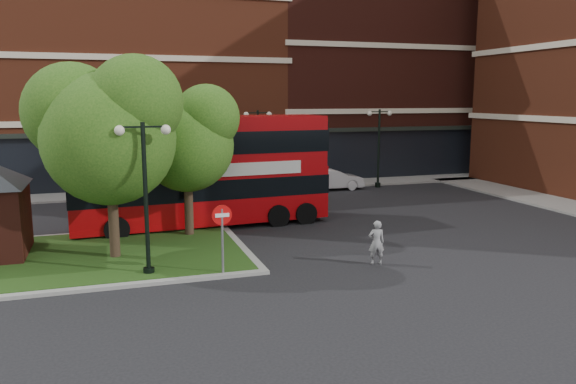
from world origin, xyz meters
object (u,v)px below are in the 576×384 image
object	(u,v)px
woman	(376,242)
bus	(201,164)
car_white	(331,179)
car_silver	(217,184)

from	to	relation	value
woman	bus	bearing A→B (deg)	-46.06
car_white	bus	bearing A→B (deg)	130.06
woman	car_silver	world-z (taller)	woman
woman	car_silver	bearing A→B (deg)	-68.11
woman	car_white	bearing A→B (deg)	-94.53
bus	car_white	xyz separation A→B (m)	(9.37, 7.58, -2.17)
car_white	car_silver	bearing A→B (deg)	89.54
bus	woman	size ratio (longest dim) A/B	7.37
woman	car_white	xyz separation A→B (m)	(4.58, 15.30, -0.11)
woman	car_white	size ratio (longest dim) A/B	0.38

